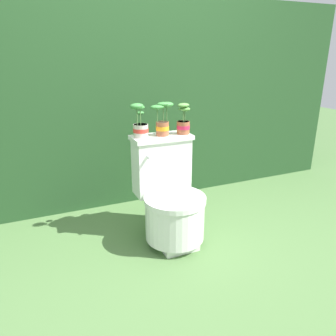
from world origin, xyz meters
The scene contains 6 objects.
ground_plane centered at (0.00, 0.00, 0.00)m, with size 12.00×12.00×0.00m, color #4C703D.
hedge_backdrop centered at (0.00, 1.22, 0.87)m, with size 4.25×0.89×1.73m.
toilet centered at (0.02, 0.07, 0.32)m, with size 0.42×0.55×0.74m.
potted_plant_left centered at (-0.14, 0.22, 0.82)m, with size 0.13×0.11×0.23m.
potted_plant_midleft centered at (0.02, 0.21, 0.84)m, with size 0.17×0.09×0.23m.
potted_plant_middle centered at (0.18, 0.20, 0.82)m, with size 0.10×0.10×0.22m.
Camera 1 is at (-0.83, -1.85, 1.28)m, focal length 35.00 mm.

